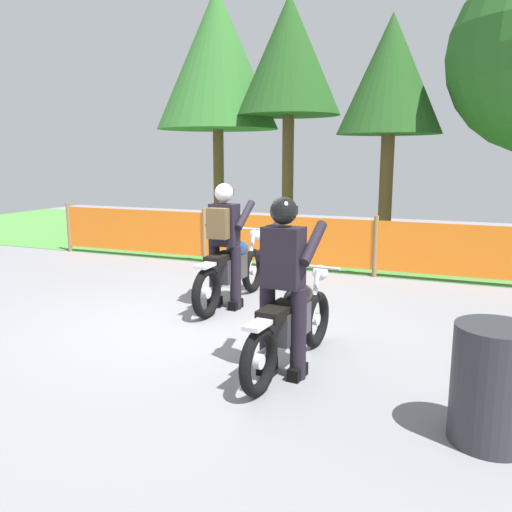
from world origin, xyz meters
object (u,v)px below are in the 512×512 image
(motorcycle_lead, at_px, (232,270))
(rider_trailing, at_px, (284,281))
(rider_lead, at_px, (224,239))
(oil_drum, at_px, (493,385))
(motorcycle_trailing, at_px, (291,324))

(motorcycle_lead, height_order, rider_trailing, rider_trailing)
(rider_lead, height_order, oil_drum, rider_lead)
(rider_lead, distance_m, oil_drum, 4.07)
(motorcycle_lead, relative_size, motorcycle_trailing, 1.08)
(motorcycle_trailing, bearing_deg, rider_trailing, -179.43)
(motorcycle_lead, relative_size, rider_lead, 1.25)
(motorcycle_trailing, height_order, rider_trailing, rider_trailing)
(motorcycle_lead, relative_size, oil_drum, 2.39)
(rider_trailing, height_order, oil_drum, rider_trailing)
(motorcycle_trailing, relative_size, oil_drum, 2.22)
(motorcycle_lead, bearing_deg, motorcycle_trailing, -139.74)
(rider_lead, bearing_deg, oil_drum, -124.58)
(rider_trailing, xyz_separation_m, oil_drum, (1.78, -0.58, -0.48))
(motorcycle_lead, distance_m, oil_drum, 4.17)
(motorcycle_trailing, relative_size, rider_lead, 1.16)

